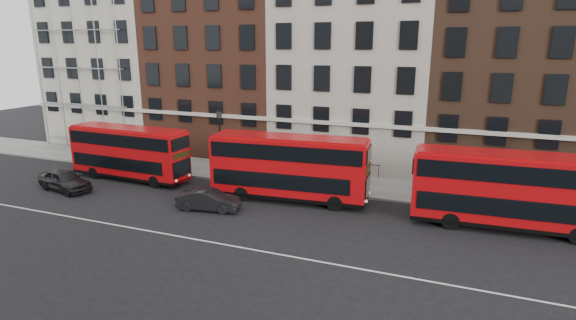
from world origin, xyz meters
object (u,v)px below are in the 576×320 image
at_px(bus_b, 288,166).
at_px(bus_c, 509,189).
at_px(car_rear, 65,180).
at_px(car_front, 208,200).
at_px(bus_a, 129,152).

bearing_deg(bus_b, bus_c, -4.67).
relative_size(car_rear, car_front, 1.11).
xyz_separation_m(bus_b, car_front, (-4.05, -3.59, -1.70)).
bearing_deg(bus_c, car_rear, -175.11).
height_order(bus_b, car_front, bus_b).
bearing_deg(bus_a, car_rear, -120.31).
relative_size(bus_b, car_rear, 2.37).
xyz_separation_m(bus_c, car_front, (-17.33, -3.59, -1.70)).
height_order(bus_b, car_rear, bus_b).
height_order(bus_a, car_front, bus_a).
distance_m(bus_b, car_rear, 16.31).
relative_size(bus_a, bus_c, 0.93).
relative_size(bus_c, car_front, 2.63).
bearing_deg(car_front, car_rear, 82.11).
xyz_separation_m(bus_b, car_rear, (-15.74, -3.95, -1.60)).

